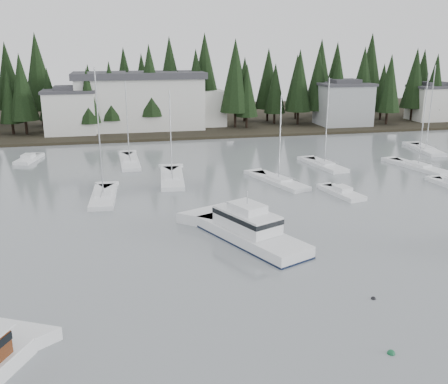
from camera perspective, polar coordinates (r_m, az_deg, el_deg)
The scene contains 18 objects.
far_shore_land at distance 116.06m, azimuth -7.38°, elevation 8.21°, with size 240.00×54.00×1.00m, color black.
conifer_treeline at distance 105.23m, azimuth -6.81°, elevation 7.39°, with size 200.00×22.00×20.00m, color black, non-canonical shape.
house_west at distance 97.46m, azimuth -17.17°, elevation 8.83°, with size 9.54×7.42×8.75m.
house_east_a at distance 106.69m, azimuth 13.48°, elevation 9.84°, with size 10.60×8.48×9.25m.
house_east_b at distance 119.58m, azimuth 22.72°, elevation 9.46°, with size 9.54×7.42×8.25m.
harbor_inn at distance 100.61m, azimuth -8.40°, elevation 10.24°, with size 29.50×11.50×10.90m.
cabin_cruiser_center at distance 43.31m, azimuth 2.95°, elevation -4.63°, with size 8.07×12.25×5.06m.
sailboat_0 at distance 56.72m, azimuth -13.59°, elevation -0.66°, with size 3.11×9.10×14.72m.
sailboat_2 at distance 73.34m, azimuth -10.74°, elevation 3.33°, with size 2.74×11.03×12.15m.
sailboat_4 at distance 63.26m, azimuth -5.96°, elevation 1.44°, with size 3.78×10.94×11.65m.
sailboat_6 at distance 73.78m, azimuth 21.29°, elevation 2.58°, with size 4.52×9.92×13.40m.
sailboat_7 at distance 71.13m, azimuth 11.38°, elevation 2.90°, with size 3.79×8.84×12.71m.
sailboat_9 at distance 86.53m, azimuth 22.05°, elevation 4.41°, with size 3.98×9.54×14.01m.
sailboat_10 at distance 61.81m, azimuth 6.26°, elevation 1.08°, with size 5.30×9.99×11.30m.
runabout_1 at distance 58.07m, azimuth 13.34°, elevation -0.20°, with size 3.36×6.41×1.42m.
runabout_3 at distance 78.71m, azimuth -21.43°, elevation 3.42°, with size 3.60×6.39×1.42m.
mooring_buoy_green at distance 30.28m, azimuth 18.55°, elevation -17.11°, with size 0.45×0.45×0.45m, color #145933.
mooring_buoy_dark at distance 35.56m, azimuth 16.69°, elevation -11.62°, with size 0.34×0.34×0.34m, color black.
Camera 1 is at (-10.28, -17.45, 16.30)m, focal length 40.00 mm.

